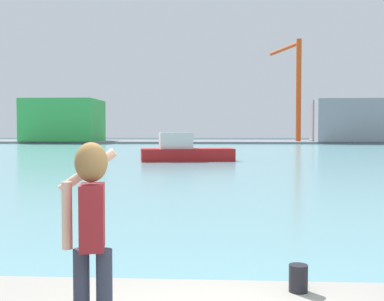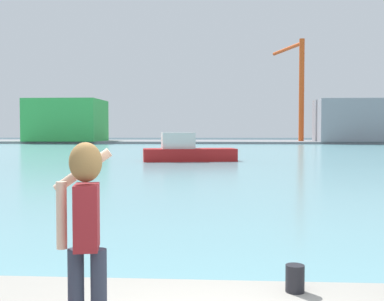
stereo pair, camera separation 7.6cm
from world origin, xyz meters
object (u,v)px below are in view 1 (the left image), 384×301
warehouse_right (358,121)px  harbor_bollard (298,278)px  person_photographer (91,221)px  warehouse_left (64,120)px  boat_moored (184,151)px  port_crane (295,79)px

warehouse_right → harbor_bollard: bearing=-106.2°
person_photographer → warehouse_left: bearing=7.4°
person_photographer → harbor_bollard: person_photographer is taller
warehouse_left → warehouse_right: size_ratio=0.84×
person_photographer → boat_moored: 33.42m
person_photographer → boat_moored: size_ratio=0.23×
port_crane → harbor_bollard: bearing=-98.7°
warehouse_left → warehouse_right: bearing=-1.3°
harbor_bollard → port_crane: size_ratio=0.02×
warehouse_left → person_photographer: bearing=-71.5°
warehouse_left → port_crane: bearing=4.0°
port_crane → person_photographer: bearing=-99.8°
warehouse_left → port_crane: (44.77, 3.17, 7.97)m
person_photographer → boat_moored: (-1.69, 33.37, -0.83)m
boat_moored → warehouse_right: bearing=50.6°
harbor_bollard → warehouse_left: bearing=110.0°
boat_moored → warehouse_left: bearing=106.0°
boat_moored → warehouse_right: warehouse_right is taller
harbor_bollard → warehouse_right: bearing=73.8°
harbor_bollard → port_crane: (13.63, 88.79, 11.69)m
harbor_bollard → boat_moored: (-3.69, 31.93, 0.08)m
warehouse_left → port_crane: 45.59m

